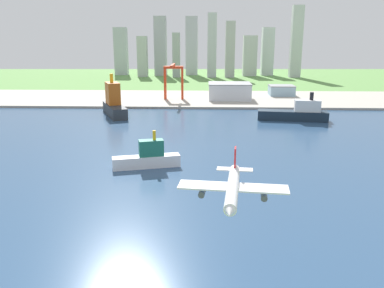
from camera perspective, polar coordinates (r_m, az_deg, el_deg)
name	(u,v)px	position (r m, az deg, el deg)	size (l,w,h in m)	color
ground_plane	(209,135)	(315.51, 2.39, 1.26)	(2400.00, 2400.00, 0.00)	#5F9348
water_bay	(209,157)	(257.57, 2.42, -1.87)	(840.00, 360.00, 0.15)	#2D4C70
industrial_pier	(208,99)	(501.96, 2.35, 6.53)	(840.00, 140.00, 2.50)	#ABA598
airplane_landing	(233,188)	(118.46, 5.89, -6.30)	(33.57, 36.89, 11.64)	white
cargo_ship	(296,113)	(384.04, 14.80, 4.36)	(65.36, 22.69, 26.64)	#192838
ferry_boat	(148,157)	(236.72, -6.37, -1.94)	(40.53, 18.01, 22.22)	white
container_barge	(114,104)	(404.90, -11.17, 5.74)	(36.48, 59.89, 40.66)	#2D3338
port_crane_red	(173,74)	(485.69, -2.68, 10.02)	(23.45, 45.72, 42.57)	red
warehouse_main	(229,91)	(491.51, 5.41, 7.61)	(51.38, 40.58, 19.67)	silver
warehouse_annex	(281,90)	(535.70, 12.75, 7.56)	(32.02, 28.43, 13.08)	#99BCD1
distant_skyline	(207,49)	(826.67, 2.20, 13.47)	(378.44, 75.46, 136.54)	#A9ADB6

